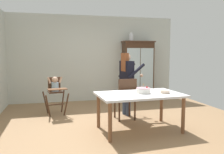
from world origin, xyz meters
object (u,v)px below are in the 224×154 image
at_px(china_cabinet, 138,70).
at_px(high_chair_with_toddler, 55,89).
at_px(adult_person, 127,76).
at_px(serving_bowl, 165,92).
at_px(dining_chair_far_side, 126,96).
at_px(dining_table, 139,98).
at_px(ceramic_vase, 131,37).
at_px(birthday_cake, 143,91).

relative_size(china_cabinet, high_chair_with_toddler, 2.01).
relative_size(adult_person, serving_bowl, 8.50).
bearing_deg(dining_chair_far_side, high_chair_with_toddler, -31.21).
height_order(high_chair_with_toddler, adult_person, adult_person).
height_order(china_cabinet, dining_table, china_cabinet).
xyz_separation_m(ceramic_vase, dining_table, (-0.81, -2.88, -1.37)).
distance_m(adult_person, serving_bowl, 1.32).
height_order(adult_person, dining_chair_far_side, adult_person).
relative_size(ceramic_vase, dining_table, 0.16).
height_order(birthday_cake, serving_bowl, birthday_cake).
xyz_separation_m(china_cabinet, serving_bowl, (-0.55, -2.97, -0.19)).
xyz_separation_m(serving_bowl, dining_chair_far_side, (-0.54, 0.82, -0.21)).
bearing_deg(adult_person, serving_bowl, -178.70).
bearing_deg(dining_chair_far_side, china_cabinet, -117.78).
distance_m(dining_table, birthday_cake, 0.16).
xyz_separation_m(birthday_cake, dining_chair_far_side, (-0.13, 0.71, -0.24)).
bearing_deg(serving_bowl, china_cabinet, 79.48).
relative_size(dining_table, serving_bowl, 9.36).
height_order(serving_bowl, dining_chair_far_side, dining_chair_far_side).
xyz_separation_m(adult_person, birthday_cake, (-0.03, -1.14, -0.17)).
distance_m(ceramic_vase, adult_person, 2.14).
bearing_deg(dining_table, birthday_cake, 7.29).
bearing_deg(china_cabinet, dining_table, -110.06).
height_order(dining_table, birthday_cake, birthday_cake).
bearing_deg(high_chair_with_toddler, dining_table, -54.70).
relative_size(china_cabinet, adult_person, 1.25).
distance_m(ceramic_vase, dining_chair_far_side, 2.74).
bearing_deg(dining_table, ceramic_vase, 74.30).
bearing_deg(ceramic_vase, dining_chair_far_side, -111.53).
distance_m(high_chair_with_toddler, dining_table, 2.28).
height_order(china_cabinet, serving_bowl, china_cabinet).
distance_m(birthday_cake, dining_chair_far_side, 0.76).
distance_m(china_cabinet, birthday_cake, 3.02).
bearing_deg(serving_bowl, adult_person, 106.95).
bearing_deg(serving_bowl, high_chair_with_toddler, 140.34).
xyz_separation_m(high_chair_with_toddler, dining_chair_far_side, (1.55, -0.91, -0.10)).
relative_size(china_cabinet, dining_table, 1.13).
bearing_deg(china_cabinet, birthday_cake, -108.64).
distance_m(china_cabinet, high_chair_with_toddler, 2.93).
height_order(adult_person, dining_table, adult_person).
relative_size(adult_person, dining_table, 0.91).
relative_size(high_chair_with_toddler, dining_table, 0.56).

